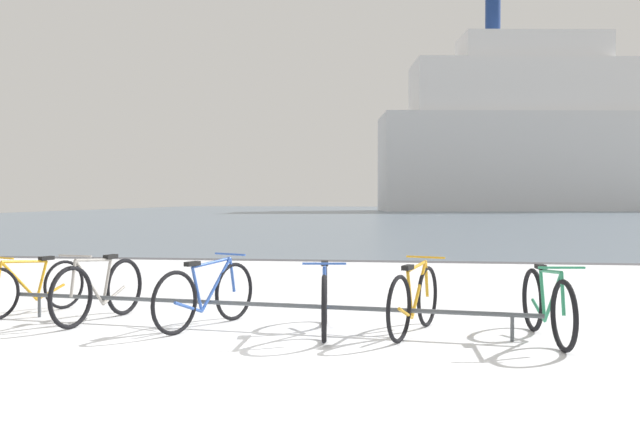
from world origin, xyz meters
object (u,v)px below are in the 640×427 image
Objects in this scene: bicycle_3 at (325,300)px; bicycle_5 at (547,305)px; bicycle_2 at (206,295)px; ferry_ship at (537,138)px; bicycle_4 at (414,300)px; bicycle_0 at (31,287)px; bicycle_1 at (99,290)px.

bicycle_5 is at bearing -2.77° from bicycle_3.
bicycle_3 is (1.40, -0.16, -0.00)m from bicycle_2.
ferry_ship is at bearing 77.72° from bicycle_3.
ferry_ship is (15.76, 76.89, 8.48)m from bicycle_4.
bicycle_2 is 1.00× the size of bicycle_4.
bicycle_2 is 79.37m from ferry_ship.
ferry_ship is (20.65, 76.26, 8.50)m from bicycle_0.
bicycle_2 reaches higher than bicycle_4.
bicycle_5 is (2.37, -0.11, 0.00)m from bicycle_3.
bicycle_0 is 6.32m from bicycle_5.
bicycle_1 is 3.81m from bicycle_4.
bicycle_4 is (0.99, 0.07, 0.00)m from bicycle_3.
bicycle_0 is 4.93m from bicycle_4.
bicycle_1 is at bearing -104.32° from ferry_ship.
bicycle_2 is (1.40, -0.19, -0.00)m from bicycle_1.
bicycle_2 reaches higher than bicycle_3.
bicycle_3 is 0.98× the size of bicycle_5.
bicycle_2 is at bearing 173.35° from bicycle_3.
ferry_ship reaches higher than bicycle_4.
bicycle_1 is at bearing 174.88° from bicycle_5.
bicycle_4 reaches higher than bicycle_5.
bicycle_4 reaches higher than bicycle_0.
ferry_ship is (19.56, 76.61, 8.47)m from bicycle_1.
bicycle_3 reaches higher than bicycle_0.
bicycle_2 is at bearing 175.78° from bicycle_5.
bicycle_1 is 1.04× the size of bicycle_4.
bicycle_3 is at bearing -102.28° from ferry_ship.
bicycle_3 is at bearing 177.23° from bicycle_5.
bicycle_5 is at bearing -7.57° from bicycle_4.
bicycle_3 is 2.37m from bicycle_5.
bicycle_3 is 79.22m from ferry_ship.
ferry_ship is (16.75, 76.96, 8.48)m from bicycle_3.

